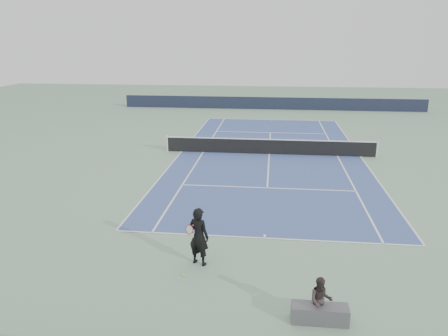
# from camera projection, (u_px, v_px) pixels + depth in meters

# --- Properties ---
(ground) EXTENTS (80.00, 80.00, 0.00)m
(ground) POSITION_uv_depth(u_px,v_px,m) (269.00, 154.00, 26.85)
(ground) COLOR gray
(court_surface) EXTENTS (10.97, 23.77, 0.01)m
(court_surface) POSITION_uv_depth(u_px,v_px,m) (269.00, 154.00, 26.85)
(court_surface) COLOR #3B508C
(court_surface) RESTS_ON ground
(tennis_net) EXTENTS (12.90, 0.10, 1.07)m
(tennis_net) POSITION_uv_depth(u_px,v_px,m) (269.00, 146.00, 26.71)
(tennis_net) COLOR silver
(tennis_net) RESTS_ON ground
(windscreen_far) EXTENTS (30.00, 0.25, 1.20)m
(windscreen_far) POSITION_uv_depth(u_px,v_px,m) (272.00, 103.00, 43.72)
(windscreen_far) COLOR black
(windscreen_far) RESTS_ON ground
(tennis_player) EXTENTS (0.88, 0.74, 1.89)m
(tennis_player) POSITION_uv_depth(u_px,v_px,m) (199.00, 236.00, 13.54)
(tennis_player) COLOR black
(tennis_player) RESTS_ON ground
(tennis_ball) EXTENTS (0.07, 0.07, 0.07)m
(tennis_ball) POSITION_uv_depth(u_px,v_px,m) (183.00, 275.00, 13.04)
(tennis_ball) COLOR yellow
(tennis_ball) RESTS_ON ground
(spectator_bench) EXTENTS (1.43, 0.48, 1.22)m
(spectator_bench) POSITION_uv_depth(u_px,v_px,m) (320.00, 307.00, 10.85)
(spectator_bench) COLOR #4F4E52
(spectator_bench) RESTS_ON ground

